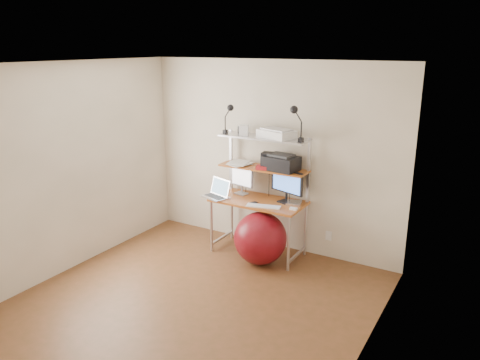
# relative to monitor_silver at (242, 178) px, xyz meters

# --- Properties ---
(room) EXTENTS (3.60, 3.60, 3.60)m
(room) POSITION_rel_monitor_silver_xyz_m (0.32, -1.57, 0.30)
(room) COLOR brown
(room) RESTS_ON ground
(computer_desk) EXTENTS (1.20, 0.60, 1.57)m
(computer_desk) POSITION_rel_monitor_silver_xyz_m (0.32, -0.07, 0.00)
(computer_desk) COLOR #A75C20
(computer_desk) RESTS_ON ground
(desktop) EXTENTS (1.20, 0.60, 0.00)m
(desktop) POSITION_rel_monitor_silver_xyz_m (0.32, -0.13, -0.21)
(desktop) COLOR #A75C20
(desktop) RESTS_ON computer_desk
(mid_shelf) EXTENTS (1.18, 0.34, 0.00)m
(mid_shelf) POSITION_rel_monitor_silver_xyz_m (0.32, -0.00, 0.20)
(mid_shelf) COLOR #A75C20
(mid_shelf) RESTS_ON computer_desk
(top_shelf) EXTENTS (1.18, 0.34, 0.00)m
(top_shelf) POSITION_rel_monitor_silver_xyz_m (0.32, -0.00, 0.60)
(top_shelf) COLOR #BCBBC0
(top_shelf) RESTS_ON computer_desk
(floor) EXTENTS (3.60, 3.60, 0.00)m
(floor) POSITION_rel_monitor_silver_xyz_m (0.32, -1.57, -0.95)
(floor) COLOR brown
(floor) RESTS_ON ground
(wall_outlet) EXTENTS (0.08, 0.01, 0.12)m
(wall_outlet) POSITION_rel_monitor_silver_xyz_m (1.17, 0.21, -0.65)
(wall_outlet) COLOR white
(wall_outlet) RESTS_ON room
(monitor_silver) EXTENTS (0.36, 0.16, 0.41)m
(monitor_silver) POSITION_rel_monitor_silver_xyz_m (0.00, 0.00, 0.00)
(monitor_silver) COLOR #B2B2B7
(monitor_silver) RESTS_ON desktop
(monitor_black) EXTENTS (0.49, 0.20, 0.50)m
(monitor_black) POSITION_rel_monitor_silver_xyz_m (0.66, -0.02, 0.04)
(monitor_black) COLOR black
(monitor_black) RESTS_ON desktop
(laptop) EXTENTS (0.41, 0.37, 0.30)m
(laptop) POSITION_rel_monitor_silver_xyz_m (-0.21, -0.28, -0.16)
(laptop) COLOR silver
(laptop) RESTS_ON desktop
(keyboard) EXTENTS (0.44, 0.22, 0.01)m
(keyboard) POSITION_rel_monitor_silver_xyz_m (0.49, -0.32, -0.21)
(keyboard) COLOR white
(keyboard) RESTS_ON desktop
(mouse) EXTENTS (0.09, 0.06, 0.02)m
(mouse) POSITION_rel_monitor_silver_xyz_m (0.86, -0.24, -0.20)
(mouse) COLOR white
(mouse) RESTS_ON desktop
(mac_mini) EXTENTS (0.23, 0.23, 0.03)m
(mac_mini) POSITION_rel_monitor_silver_xyz_m (0.79, -0.05, -0.20)
(mac_mini) COLOR silver
(mac_mini) RESTS_ON desktop
(phone) EXTENTS (0.09, 0.13, 0.01)m
(phone) POSITION_rel_monitor_silver_xyz_m (0.32, -0.27, -0.21)
(phone) COLOR black
(phone) RESTS_ON desktop
(printer) EXTENTS (0.46, 0.34, 0.21)m
(printer) POSITION_rel_monitor_silver_xyz_m (0.57, -0.01, 0.29)
(printer) COLOR black
(printer) RESTS_ON mid_shelf
(nas_cube) EXTENTS (0.16, 0.16, 0.21)m
(nas_cube) POSITION_rel_monitor_silver_xyz_m (0.39, -0.02, 0.30)
(nas_cube) COLOR black
(nas_cube) RESTS_ON mid_shelf
(red_box) EXTENTS (0.20, 0.16, 0.05)m
(red_box) POSITION_rel_monitor_silver_xyz_m (0.37, -0.10, 0.22)
(red_box) COLOR red
(red_box) RESTS_ON mid_shelf
(scanner) EXTENTS (0.50, 0.40, 0.12)m
(scanner) POSITION_rel_monitor_silver_xyz_m (0.49, 0.02, 0.65)
(scanner) COLOR white
(scanner) RESTS_ON top_shelf
(box_white) EXTENTS (0.14, 0.13, 0.13)m
(box_white) POSITION_rel_monitor_silver_xyz_m (0.05, -0.04, 0.66)
(box_white) COLOR white
(box_white) RESTS_ON top_shelf
(box_grey) EXTENTS (0.11, 0.11, 0.10)m
(box_grey) POSITION_rel_monitor_silver_xyz_m (-0.01, 0.05, 0.65)
(box_grey) COLOR #323234
(box_grey) RESTS_ON top_shelf
(clip_lamp_left) EXTENTS (0.15, 0.09, 0.39)m
(clip_lamp_left) POSITION_rel_monitor_silver_xyz_m (-0.15, -0.07, 0.88)
(clip_lamp_left) COLOR black
(clip_lamp_left) RESTS_ON top_shelf
(clip_lamp_right) EXTENTS (0.17, 0.10, 0.43)m
(clip_lamp_right) POSITION_rel_monitor_silver_xyz_m (0.78, -0.08, 0.91)
(clip_lamp_right) COLOR black
(clip_lamp_right) RESTS_ON top_shelf
(exercise_ball) EXTENTS (0.67, 0.67, 0.67)m
(exercise_ball) POSITION_rel_monitor_silver_xyz_m (0.48, -0.37, -0.62)
(exercise_ball) COLOR maroon
(exercise_ball) RESTS_ON floor
(paper_stack) EXTENTS (0.38, 0.42, 0.02)m
(paper_stack) POSITION_rel_monitor_silver_xyz_m (-0.04, -0.00, 0.21)
(paper_stack) COLOR white
(paper_stack) RESTS_ON mid_shelf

